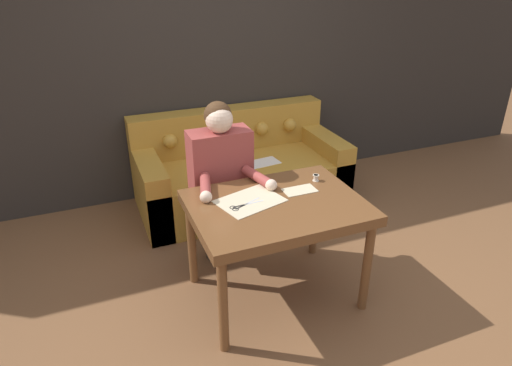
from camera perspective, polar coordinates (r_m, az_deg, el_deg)
name	(u,v)px	position (r m, az deg, el deg)	size (l,w,h in m)	color
ground_plane	(294,291)	(3.35, 4.83, -13.26)	(16.00, 16.00, 0.00)	brown
wall_back	(210,58)	(4.41, -5.78, 15.32)	(8.00, 0.06, 2.60)	#2D2823
dining_table	(277,214)	(2.95, 2.58, -3.87)	(1.10, 0.82, 0.73)	brown
couch	(239,172)	(4.34, -2.10, 1.34)	(1.90, 0.92, 0.85)	#B7842D
person	(221,184)	(3.38, -4.36, -0.09)	(0.53, 0.59, 1.25)	#33281E
pattern_paper_main	(250,201)	(2.93, -0.77, -2.24)	(0.47, 0.40, 0.00)	beige
pattern_paper_offcut	(300,190)	(3.07, 5.48, -0.91)	(0.22, 0.13, 0.00)	beige
scissors	(241,206)	(2.86, -1.87, -2.92)	(0.23, 0.11, 0.01)	silver
thread_spool	(316,178)	(3.21, 7.49, 0.65)	(0.04, 0.04, 0.05)	beige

